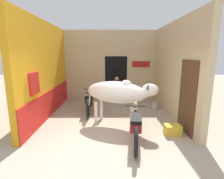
{
  "coord_description": "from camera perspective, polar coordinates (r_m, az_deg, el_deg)",
  "views": [
    {
      "loc": [
        0.01,
        -3.94,
        2.25
      ],
      "look_at": [
        0.07,
        2.13,
        1.01
      ],
      "focal_mm": 28.0,
      "sensor_mm": 36.0,
      "label": 1
    }
  ],
  "objects": [
    {
      "name": "wall_right_with_door",
      "position": [
        6.69,
        19.6,
        5.87
      ],
      "size": [
        0.22,
        4.73,
        3.37
      ],
      "color": "#C6B289",
      "rests_on": "ground_plane"
    },
    {
      "name": "bucket",
      "position": [
        7.49,
        13.89,
        -5.22
      ],
      "size": [
        0.26,
        0.26,
        0.26
      ],
      "color": "#A8A8B2",
      "rests_on": "ground_plane"
    },
    {
      "name": "motorcycle_far",
      "position": [
        6.96,
        -7.37,
        -3.39
      ],
      "size": [
        0.58,
        2.2,
        0.8
      ],
      "color": "black",
      "rests_on": "ground_plane"
    },
    {
      "name": "crate",
      "position": [
        5.36,
        19.18,
        -12.31
      ],
      "size": [
        0.44,
        0.32,
        0.28
      ],
      "color": "gold",
      "rests_on": "ground_plane"
    },
    {
      "name": "plastic_stool",
      "position": [
        8.66,
        -0.63,
        -1.88
      ],
      "size": [
        0.34,
        0.34,
        0.44
      ],
      "color": "red",
      "rests_on": "ground_plane"
    },
    {
      "name": "ground_plane",
      "position": [
        4.54,
        -0.69,
        -18.15
      ],
      "size": [
        30.0,
        30.0,
        0.0
      ],
      "primitive_type": "plane",
      "color": "tan"
    },
    {
      "name": "wall_left_shopfront",
      "position": [
        6.74,
        -20.76,
        5.54
      ],
      "size": [
        0.25,
        4.73,
        3.37
      ],
      "color": "orange",
      "rests_on": "ground_plane"
    },
    {
      "name": "shopkeeper_seated",
      "position": [
        8.36,
        1.54,
        0.35
      ],
      "size": [
        0.43,
        0.33,
        1.19
      ],
      "color": "brown",
      "rests_on": "ground_plane"
    },
    {
      "name": "cow",
      "position": [
        5.53,
        2.03,
        -1.02
      ],
      "size": [
        2.34,
        1.43,
        1.46
      ],
      "color": "silver",
      "rests_on": "ground_plane"
    },
    {
      "name": "wall_back_with_doorway",
      "position": [
        8.97,
        0.11,
        6.45
      ],
      "size": [
        4.44,
        0.93,
        3.37
      ],
      "color": "#C6B289",
      "rests_on": "ground_plane"
    },
    {
      "name": "motorcycle_near",
      "position": [
        4.67,
        7.72,
        -11.18
      ],
      "size": [
        0.58,
        2.12,
        0.79
      ],
      "color": "black",
      "rests_on": "ground_plane"
    }
  ]
}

